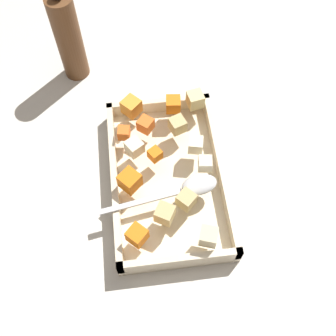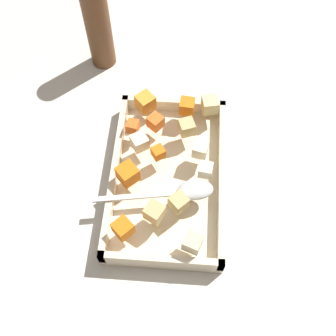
{
  "view_description": "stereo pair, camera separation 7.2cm",
  "coord_description": "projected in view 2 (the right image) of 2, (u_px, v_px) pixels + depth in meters",
  "views": [
    {
      "loc": [
        -0.38,
        0.05,
        0.72
      ],
      "look_at": [
        -0.01,
        0.01,
        0.06
      ],
      "focal_mm": 43.63,
      "sensor_mm": 36.0,
      "label": 1
    },
    {
      "loc": [
        -0.38,
        -0.02,
        0.72
      ],
      "look_at": [
        -0.01,
        0.01,
        0.06
      ],
      "focal_mm": 43.63,
      "sensor_mm": 36.0,
      "label": 2
    }
  ],
  "objects": [
    {
      "name": "ground_plane",
      "position": [
        171.0,
        176.0,
        0.81
      ],
      "size": [
        4.0,
        4.0,
        0.0
      ],
      "primitive_type": "plane",
      "color": "beige"
    },
    {
      "name": "baking_dish",
      "position": [
        168.0,
        179.0,
        0.8
      ],
      "size": [
        0.35,
        0.22,
        0.05
      ],
      "color": "beige",
      "rests_on": "ground_plane"
    },
    {
      "name": "potato_chunk_back_center",
      "position": [
        140.0,
        142.0,
        0.78
      ],
      "size": [
        0.04,
        0.04,
        0.03
      ],
      "primitive_type": "cube",
      "rotation": [
        0.0,
        0.0,
        5.29
      ],
      "color": "beige",
      "rests_on": "baking_dish"
    },
    {
      "name": "potato_chunk_near_right",
      "position": [
        179.0,
        202.0,
        0.72
      ],
      "size": [
        0.04,
        0.04,
        0.03
      ],
      "primitive_type": "cube",
      "rotation": [
        0.0,
        0.0,
        3.91
      ],
      "color": "tan",
      "rests_on": "baking_dish"
    },
    {
      "name": "potato_chunk_corner_sw",
      "position": [
        200.0,
        150.0,
        0.77
      ],
      "size": [
        0.03,
        0.03,
        0.03
      ],
      "primitive_type": "cube",
      "rotation": [
        0.0,
        0.0,
        1.34
      ],
      "color": "beige",
      "rests_on": "baking_dish"
    },
    {
      "name": "carrot_chunk_corner_ne",
      "position": [
        123.0,
        228.0,
        0.7
      ],
      "size": [
        0.04,
        0.04,
        0.03
      ],
      "primitive_type": "cube",
      "rotation": [
        0.0,
        0.0,
        3.94
      ],
      "color": "orange",
      "rests_on": "baking_dish"
    },
    {
      "name": "pepper_mill",
      "position": [
        98.0,
        26.0,
        0.88
      ],
      "size": [
        0.06,
        0.06,
        0.22
      ],
      "color": "brown",
      "rests_on": "ground_plane"
    },
    {
      "name": "carrot_chunk_mid_left",
      "position": [
        158.0,
        152.0,
        0.77
      ],
      "size": [
        0.03,
        0.03,
        0.02
      ],
      "primitive_type": "cube",
      "rotation": [
        0.0,
        0.0,
        2.16
      ],
      "color": "orange",
      "rests_on": "baking_dish"
    },
    {
      "name": "potato_chunk_far_right",
      "position": [
        206.0,
        170.0,
        0.75
      ],
      "size": [
        0.03,
        0.03,
        0.03
      ],
      "primitive_type": "cube",
      "rotation": [
        0.0,
        0.0,
        1.43
      ],
      "color": "beige",
      "rests_on": "baking_dish"
    },
    {
      "name": "carrot_chunk_mid_right",
      "position": [
        128.0,
        174.0,
        0.75
      ],
      "size": [
        0.05,
        0.05,
        0.03
      ],
      "primitive_type": "cube",
      "rotation": [
        0.0,
        0.0,
        3.88
      ],
      "color": "orange",
      "rests_on": "baking_dish"
    },
    {
      "name": "potato_chunk_near_spoon",
      "position": [
        210.0,
        105.0,
        0.82
      ],
      "size": [
        0.04,
        0.04,
        0.03
      ],
      "primitive_type": "cube",
      "rotation": [
        0.0,
        0.0,
        4.92
      ],
      "color": "#E0CC89",
      "rests_on": "baking_dish"
    },
    {
      "name": "carrot_chunk_front_center",
      "position": [
        187.0,
        106.0,
        0.82
      ],
      "size": [
        0.03,
        0.03,
        0.03
      ],
      "primitive_type": "cube",
      "rotation": [
        0.0,
        0.0,
        6.19
      ],
      "color": "orange",
      "rests_on": "baking_dish"
    },
    {
      "name": "potato_chunk_heap_top",
      "position": [
        155.0,
        212.0,
        0.71
      ],
      "size": [
        0.04,
        0.04,
        0.03
      ],
      "primitive_type": "cube",
      "rotation": [
        0.0,
        0.0,
        2.62
      ],
      "color": "tan",
      "rests_on": "baking_dish"
    },
    {
      "name": "carrot_chunk_center",
      "position": [
        155.0,
        122.0,
        0.81
      ],
      "size": [
        0.04,
        0.04,
        0.03
      ],
      "primitive_type": "cube",
      "rotation": [
        0.0,
        0.0,
        5.6
      ],
      "color": "orange",
      "rests_on": "baking_dish"
    },
    {
      "name": "serving_spoon",
      "position": [
        188.0,
        191.0,
        0.74
      ],
      "size": [
        0.06,
        0.22,
        0.02
      ],
      "rotation": [
        0.0,
        0.0,
        1.73
      ],
      "color": "silver",
      "rests_on": "baking_dish"
    },
    {
      "name": "carrot_chunk_heap_side",
      "position": [
        133.0,
        127.0,
        0.8
      ],
      "size": [
        0.03,
        0.03,
        0.02
      ],
      "primitive_type": "cube",
      "rotation": [
        0.0,
        0.0,
        1.39
      ],
      "color": "orange",
      "rests_on": "baking_dish"
    },
    {
      "name": "potato_chunk_corner_nw",
      "position": [
        193.0,
        242.0,
        0.68
      ],
      "size": [
        0.04,
        0.04,
        0.03
      ],
      "primitive_type": "cube",
      "rotation": [
        0.0,
        0.0,
        4.37
      ],
      "color": "beige",
      "rests_on": "baking_dish"
    },
    {
      "name": "carrot_chunk_near_left",
      "position": [
        145.0,
        102.0,
        0.83
      ],
      "size": [
        0.05,
        0.05,
        0.03
      ],
      "primitive_type": "cube",
      "rotation": [
        0.0,
        0.0,
        2.33
      ],
      "color": "orange",
      "rests_on": "baking_dish"
    },
    {
      "name": "potato_chunk_far_left",
      "position": [
        187.0,
        127.0,
        0.8
      ],
      "size": [
        0.04,
        0.04,
        0.03
      ],
      "primitive_type": "cube",
      "rotation": [
        0.0,
        0.0,
        1.93
      ],
      "color": "tan",
      "rests_on": "baking_dish"
    }
  ]
}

